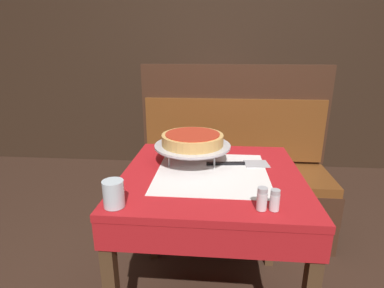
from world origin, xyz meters
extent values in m
cube|color=red|center=(0.00, 0.00, 0.76)|extent=(0.81, 0.81, 0.03)
cube|color=white|center=(0.00, 0.00, 0.77)|extent=(0.50, 0.50, 0.00)
cube|color=red|center=(0.00, 0.00, 0.69)|extent=(0.80, 0.80, 0.11)
cube|color=#4C331E|center=(-0.37, 0.37, 0.37)|extent=(0.05, 0.05, 0.74)
cube|color=#4C331E|center=(0.37, 0.37, 0.37)|extent=(0.05, 0.05, 0.74)
cube|color=red|center=(0.01, 1.61, 0.76)|extent=(0.68, 0.68, 0.03)
cube|color=white|center=(0.01, 1.61, 0.77)|extent=(0.42, 0.42, 0.00)
cube|color=red|center=(0.01, 1.61, 0.67)|extent=(0.68, 0.68, 0.14)
cube|color=#4C331E|center=(-0.29, 1.30, 0.37)|extent=(0.05, 0.05, 0.74)
cube|color=#4C331E|center=(0.32, 1.30, 0.37)|extent=(0.05, 0.05, 0.74)
cube|color=#4C331E|center=(-0.29, 1.91, 0.37)|extent=(0.05, 0.05, 0.74)
cube|color=#4C331E|center=(0.32, 1.91, 0.37)|extent=(0.05, 0.05, 0.74)
cube|color=#3D2316|center=(0.14, 0.72, 0.21)|extent=(1.36, 0.50, 0.43)
cube|color=brown|center=(0.14, 0.72, 0.46)|extent=(1.33, 0.49, 0.06)
cube|color=#3D2316|center=(0.14, 0.94, 0.85)|extent=(1.36, 0.06, 0.72)
cube|color=brown|center=(0.14, 0.90, 0.74)|extent=(1.31, 0.02, 0.46)
cube|color=black|center=(0.00, 2.13, 1.20)|extent=(6.00, 0.04, 2.40)
cylinder|color=#ADADB2|center=(-0.10, 0.24, 0.81)|extent=(0.01, 0.01, 0.08)
cylinder|color=#ADADB2|center=(-0.21, 0.05, 0.81)|extent=(0.01, 0.01, 0.08)
cylinder|color=#ADADB2|center=(0.01, 0.05, 0.81)|extent=(0.01, 0.01, 0.08)
cylinder|color=#ADADB2|center=(-0.10, 0.11, 0.85)|extent=(0.25, 0.25, 0.01)
cylinder|color=silver|center=(-0.10, 0.11, 0.86)|extent=(0.36, 0.36, 0.01)
cylinder|color=silver|center=(-0.10, 0.11, 0.86)|extent=(0.37, 0.37, 0.01)
cylinder|color=tan|center=(-0.10, 0.11, 0.90)|extent=(0.30, 0.30, 0.05)
cylinder|color=red|center=(-0.10, 0.11, 0.92)|extent=(0.26, 0.26, 0.01)
cube|color=#BCBCC1|center=(0.21, 0.12, 0.78)|extent=(0.12, 0.11, 0.00)
cube|color=black|center=(0.07, 0.10, 0.78)|extent=(0.19, 0.04, 0.01)
cylinder|color=silver|center=(-0.34, -0.34, 0.82)|extent=(0.08, 0.08, 0.10)
cylinder|color=silver|center=(0.18, -0.32, 0.81)|extent=(0.04, 0.04, 0.06)
cylinder|color=#B7B7BC|center=(0.18, -0.32, 0.85)|extent=(0.03, 0.03, 0.02)
cylinder|color=silver|center=(0.22, -0.32, 0.81)|extent=(0.03, 0.03, 0.06)
cylinder|color=#B7B7BC|center=(0.22, -0.32, 0.84)|extent=(0.03, 0.03, 0.02)
cube|color=black|center=(0.11, 1.52, 0.79)|extent=(0.11, 0.11, 0.03)
cylinder|color=black|center=(0.11, 1.52, 0.88)|extent=(0.01, 0.01, 0.15)
cylinder|color=#99194C|center=(0.11, 1.55, 0.86)|extent=(0.04, 0.04, 0.11)
cylinder|color=white|center=(0.09, 1.50, 0.86)|extent=(0.04, 0.04, 0.11)
cylinder|color=red|center=(0.14, 1.50, 0.86)|extent=(0.04, 0.04, 0.11)
camera|label=1|loc=(0.02, -1.26, 1.31)|focal=28.00mm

